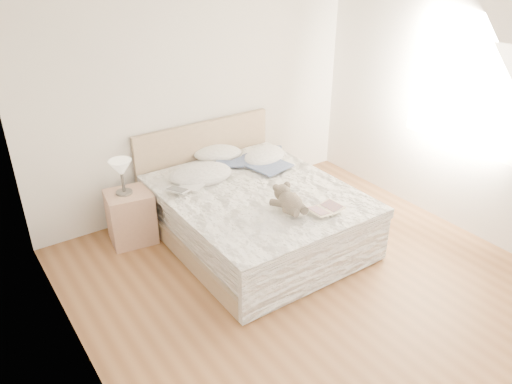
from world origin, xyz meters
TOP-DOWN VIEW (x-y plane):
  - floor at (0.00, 0.00)m, footprint 4.00×4.50m
  - wall_back at (0.00, 2.25)m, footprint 4.00×0.02m
  - wall_left at (-2.00, 0.00)m, footprint 0.02×4.50m
  - wall_right at (2.00, 0.00)m, footprint 0.02×4.50m
  - window at (1.99, 0.30)m, footprint 0.02×1.30m
  - bed at (0.00, 1.19)m, footprint 1.72×2.14m
  - nightstand at (-1.07, 1.86)m, footprint 0.50×0.46m
  - table_lamp at (-1.10, 1.88)m, footprint 0.30×0.30m
  - pillow_left at (-0.33, 1.68)m, footprint 0.75×0.59m
  - pillow_middle at (0.11, 2.06)m, footprint 0.67×0.59m
  - pillow_right at (0.51, 1.70)m, footprint 0.68×0.58m
  - blouse at (0.39, 1.56)m, footprint 0.74×0.78m
  - photo_book at (-0.61, 1.50)m, footprint 0.40×0.37m
  - childrens_book at (0.26, 0.38)m, footprint 0.34×0.24m
  - teddy_bear at (-0.02, 0.55)m, footprint 0.30×0.39m

SIDE VIEW (x-z plane):
  - floor at x=0.00m, z-range 0.00..0.00m
  - nightstand at x=-1.07m, z-range 0.00..0.56m
  - bed at x=0.00m, z-range -0.19..0.81m
  - blouse at x=0.39m, z-range 0.62..0.64m
  - photo_book at x=-0.61m, z-range 0.62..0.64m
  - childrens_book at x=0.26m, z-range 0.62..0.64m
  - pillow_left at x=-0.33m, z-range 0.54..0.74m
  - pillow_middle at x=0.11m, z-range 0.56..0.72m
  - pillow_right at x=0.51m, z-range 0.55..0.73m
  - teddy_bear at x=-0.02m, z-range 0.55..0.75m
  - table_lamp at x=-1.10m, z-range 0.64..1.00m
  - wall_back at x=0.00m, z-range 0.00..2.70m
  - wall_left at x=-2.00m, z-range 0.00..2.70m
  - wall_right at x=2.00m, z-range 0.00..2.70m
  - window at x=1.99m, z-range 0.90..2.00m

